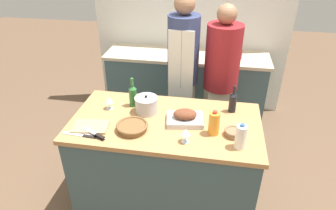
{
  "coord_description": "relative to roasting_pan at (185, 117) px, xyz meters",
  "views": [
    {
      "loc": [
        0.38,
        -2.06,
        2.29
      ],
      "look_at": [
        0.0,
        0.13,
        0.97
      ],
      "focal_mm": 32.0,
      "sensor_mm": 36.0,
      "label": 1
    }
  ],
  "objects": [
    {
      "name": "ground_plane",
      "position": [
        -0.16,
        -0.01,
        -0.94
      ],
      "size": [
        12.0,
        12.0,
        0.0
      ],
      "primitive_type": "plane",
      "color": "brown"
    },
    {
      "name": "kitchen_island",
      "position": [
        -0.16,
        -0.01,
        -0.49
      ],
      "size": [
        1.59,
        0.84,
        0.89
      ],
      "color": "#3D565B",
      "rests_on": "ground_plane"
    },
    {
      "name": "back_counter",
      "position": [
        -0.16,
        1.55,
        -0.49
      ],
      "size": [
        2.09,
        0.6,
        0.9
      ],
      "color": "#3D565B",
      "rests_on": "ground_plane"
    },
    {
      "name": "back_wall",
      "position": [
        -0.16,
        1.9,
        0.34
      ],
      "size": [
        2.59,
        0.1,
        2.55
      ],
      "color": "silver",
      "rests_on": "ground_plane"
    },
    {
      "name": "roasting_pan",
      "position": [
        0.0,
        0.0,
        0.0
      ],
      "size": [
        0.33,
        0.26,
        0.12
      ],
      "color": "#BCBCC1",
      "rests_on": "kitchen_island"
    },
    {
      "name": "wicker_basket",
      "position": [
        -0.4,
        -0.18,
        -0.01
      ],
      "size": [
        0.26,
        0.26,
        0.06
      ],
      "color": "brown",
      "rests_on": "kitchen_island"
    },
    {
      "name": "cutting_board",
      "position": [
        -0.74,
        -0.21,
        -0.04
      ],
      "size": [
        0.3,
        0.22,
        0.02
      ],
      "color": "tan",
      "rests_on": "kitchen_island"
    },
    {
      "name": "stock_pot",
      "position": [
        -0.35,
        0.1,
        0.03
      ],
      "size": [
        0.2,
        0.2,
        0.17
      ],
      "color": "#B7B7BC",
      "rests_on": "kitchen_island"
    },
    {
      "name": "mixing_bowl",
      "position": [
        0.4,
        -0.12,
        -0.02
      ],
      "size": [
        0.15,
        0.15,
        0.05
      ],
      "color": "#846647",
      "rests_on": "kitchen_island"
    },
    {
      "name": "juice_jug",
      "position": [
        0.24,
        -0.12,
        0.05
      ],
      "size": [
        0.08,
        0.08,
        0.21
      ],
      "color": "orange",
      "rests_on": "kitchen_island"
    },
    {
      "name": "milk_jug",
      "position": [
        0.44,
        -0.26,
        0.05
      ],
      "size": [
        0.08,
        0.08,
        0.21
      ],
      "color": "white",
      "rests_on": "kitchen_island"
    },
    {
      "name": "wine_bottle_green",
      "position": [
        -0.49,
        0.19,
        0.06
      ],
      "size": [
        0.07,
        0.07,
        0.27
      ],
      "color": "#28662D",
      "rests_on": "kitchen_island"
    },
    {
      "name": "wine_bottle_dark",
      "position": [
        0.39,
        0.24,
        0.05
      ],
      "size": [
        0.07,
        0.07,
        0.25
      ],
      "color": "black",
      "rests_on": "kitchen_island"
    },
    {
      "name": "wine_glass_left",
      "position": [
        -0.69,
        0.1,
        0.04
      ],
      "size": [
        0.07,
        0.07,
        0.12
      ],
      "color": "silver",
      "rests_on": "kitchen_island"
    },
    {
      "name": "wine_glass_right",
      "position": [
        0.04,
        -0.27,
        0.04
      ],
      "size": [
        0.07,
        0.07,
        0.12
      ],
      "color": "silver",
      "rests_on": "kitchen_island"
    },
    {
      "name": "knife_chef",
      "position": [
        -0.78,
        -0.33,
        -0.04
      ],
      "size": [
        0.29,
        0.05,
        0.01
      ],
      "color": "#B7B7BC",
      "rests_on": "kitchen_island"
    },
    {
      "name": "knife_paring",
      "position": [
        -0.67,
        -0.31,
        -0.02
      ],
      "size": [
        0.22,
        0.13,
        0.01
      ],
      "color": "#B7B7BC",
      "rests_on": "cutting_board"
    },
    {
      "name": "knife_bread",
      "position": [
        -0.68,
        -0.32,
        -0.04
      ],
      "size": [
        0.24,
        0.11,
        0.01
      ],
      "color": "#B7B7BC",
      "rests_on": "kitchen_island"
    },
    {
      "name": "condiment_bottle_tall",
      "position": [
        0.13,
        1.61,
        0.02
      ],
      "size": [
        0.06,
        0.06,
        0.13
      ],
      "color": "#B28E2D",
      "rests_on": "back_counter"
    },
    {
      "name": "condiment_bottle_short",
      "position": [
        0.49,
        1.49,
        0.02
      ],
      "size": [
        0.06,
        0.06,
        0.14
      ],
      "color": "maroon",
      "rests_on": "back_counter"
    },
    {
      "name": "person_cook_aproned",
      "position": [
        -0.13,
        0.84,
        0.05
      ],
      "size": [
        0.33,
        0.33,
        1.78
      ],
      "rotation": [
        0.0,
        0.0,
        -0.02
      ],
      "color": "beige",
      "rests_on": "ground_plane"
    },
    {
      "name": "person_cook_guest",
      "position": [
        0.28,
        0.87,
        -0.01
      ],
      "size": [
        0.36,
        0.36,
        1.69
      ],
      "rotation": [
        0.0,
        0.0,
        0.29
      ],
      "color": "beige",
      "rests_on": "ground_plane"
    }
  ]
}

